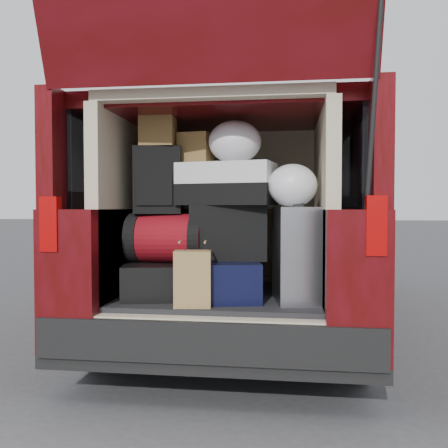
{
  "coord_description": "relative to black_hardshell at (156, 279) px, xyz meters",
  "views": [
    {
      "loc": [
        0.41,
        -2.77,
        1.11
      ],
      "look_at": [
        0.03,
        0.2,
        1.01
      ],
      "focal_mm": 38.0,
      "sensor_mm": 36.0,
      "label": 1
    }
  ],
  "objects": [
    {
      "name": "kraft_bag",
      "position": [
        0.3,
        -0.3,
        0.05
      ],
      "size": [
        0.22,
        0.16,
        0.32
      ],
      "primitive_type": "cube",
      "rotation": [
        0.0,
        0.0,
        0.13
      ],
      "color": "#9F8047",
      "rests_on": "load_floor"
    },
    {
      "name": "grocery_sack_upper",
      "position": [
        0.24,
        0.1,
        0.83
      ],
      "size": [
        0.23,
        0.2,
        0.2
      ],
      "primitive_type": "cube",
      "rotation": [
        0.0,
        0.0,
        -0.19
      ],
      "color": "olive",
      "rests_on": "twotone_duffel"
    },
    {
      "name": "silver_roller",
      "position": [
        0.88,
        -0.07,
        0.18
      ],
      "size": [
        0.29,
        0.41,
        0.56
      ],
      "primitive_type": "cube",
      "rotation": [
        0.0,
        0.0,
        0.15
      ],
      "color": "silver",
      "rests_on": "load_floor"
    },
    {
      "name": "minivan",
      "position": [
        0.4,
        1.71,
        0.25
      ],
      "size": [
        1.9,
        5.35,
        2.77
      ],
      "color": "black",
      "rests_on": "ground"
    },
    {
      "name": "load_floor",
      "position": [
        0.4,
        0.13,
        -0.38
      ],
      "size": [
        1.24,
        1.05,
        0.55
      ],
      "primitive_type": "cube",
      "color": "black",
      "rests_on": "ground"
    },
    {
      "name": "ground",
      "position": [
        0.4,
        -0.15,
        -0.66
      ],
      "size": [
        80.0,
        80.0,
        0.0
      ],
      "primitive_type": "plane",
      "color": "#363638",
      "rests_on": "ground"
    },
    {
      "name": "plastic_bag_center",
      "position": [
        0.5,
        0.04,
        0.86
      ],
      "size": [
        0.37,
        0.35,
        0.26
      ],
      "primitive_type": "ellipsoid",
      "rotation": [
        0.0,
        0.0,
        -0.14
      ],
      "color": "white",
      "rests_on": "twotone_duffel"
    },
    {
      "name": "twotone_duffel",
      "position": [
        0.45,
        0.02,
        0.6
      ],
      "size": [
        0.63,
        0.41,
        0.26
      ],
      "primitive_type": "cube",
      "rotation": [
        0.0,
        0.0,
        -0.2
      ],
      "color": "silver",
      "rests_on": "black_soft_case"
    },
    {
      "name": "navy_hardshell",
      "position": [
        0.42,
        -0.02,
        0.01
      ],
      "size": [
        0.53,
        0.61,
        0.24
      ],
      "primitive_type": "cube",
      "rotation": [
        0.0,
        0.0,
        0.18
      ],
      "color": "black",
      "rests_on": "load_floor"
    },
    {
      "name": "plastic_bag_right",
      "position": [
        0.85,
        -0.1,
        0.58
      ],
      "size": [
        0.31,
        0.29,
        0.25
      ],
      "primitive_type": "ellipsoid",
      "rotation": [
        0.0,
        0.0,
        0.07
      ],
      "color": "white",
      "rests_on": "silver_roller"
    },
    {
      "name": "grocery_sack_lower",
      "position": [
        0.01,
        0.02,
        0.94
      ],
      "size": [
        0.22,
        0.18,
        0.19
      ],
      "primitive_type": "cube",
      "rotation": [
        0.0,
        0.0,
        0.05
      ],
      "color": "olive",
      "rests_on": "backpack"
    },
    {
      "name": "black_soft_case",
      "position": [
        0.46,
        0.04,
        0.3
      ],
      "size": [
        0.49,
        0.31,
        0.34
      ],
      "primitive_type": "cube",
      "rotation": [
        0.0,
        0.0,
        0.06
      ],
      "color": "black",
      "rests_on": "navy_hardshell"
    },
    {
      "name": "red_duffel",
      "position": [
        0.06,
        0.02,
        0.26
      ],
      "size": [
        0.48,
        0.32,
        0.31
      ],
      "primitive_type": "cube",
      "rotation": [
        0.0,
        0.0,
        -0.02
      ],
      "color": "maroon",
      "rests_on": "black_hardshell"
    },
    {
      "name": "backpack",
      "position": [
        0.01,
        0.03,
        0.63
      ],
      "size": [
        0.32,
        0.22,
        0.42
      ],
      "primitive_type": "cube",
      "rotation": [
        0.0,
        0.0,
        0.15
      ],
      "color": "black",
      "rests_on": "red_duffel"
    },
    {
      "name": "black_hardshell",
      "position": [
        0.0,
        0.0,
        0.0
      ],
      "size": [
        0.48,
        0.6,
        0.21
      ],
      "primitive_type": "cube",
      "rotation": [
        0.0,
        0.0,
        0.2
      ],
      "color": "black",
      "rests_on": "load_floor"
    }
  ]
}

